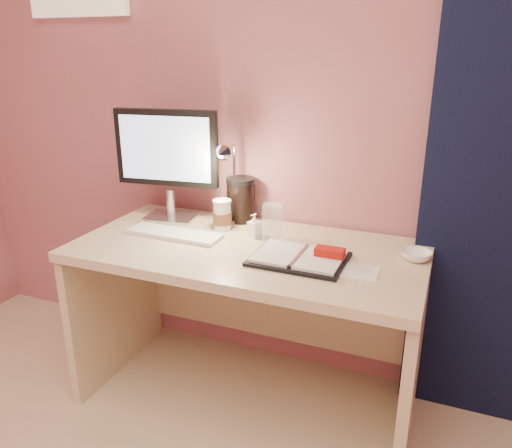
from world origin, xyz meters
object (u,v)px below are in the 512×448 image
at_px(desk, 254,289).
at_px(clear_cup, 273,223).
at_px(planner, 301,257).
at_px(dark_jar, 241,202).
at_px(bowl, 416,256).
at_px(desk_lamp, 224,176).
at_px(monitor, 167,155).
at_px(keyboard, 174,234).
at_px(lotion_bottle, 254,225).
at_px(coffee_cup, 222,216).

height_order(desk, clear_cup, clear_cup).
distance_m(desk, planner, 0.37).
bearing_deg(planner, dark_jar, 140.05).
distance_m(bowl, desk_lamp, 0.85).
xyz_separation_m(monitor, planner, (0.71, -0.24, -0.29)).
relative_size(keyboard, dark_jar, 2.29).
bearing_deg(desk, dark_jar, 125.70).
height_order(planner, dark_jar, dark_jar).
distance_m(planner, dark_jar, 0.53).
height_order(keyboard, lotion_bottle, lotion_bottle).
relative_size(keyboard, coffee_cup, 3.10).
relative_size(coffee_cup, clear_cup, 0.88).
relative_size(lotion_bottle, desk_lamp, 0.27).
xyz_separation_m(lotion_bottle, desk_lamp, (-0.16, 0.06, 0.19)).
bearing_deg(coffee_cup, keyboard, -135.86).
relative_size(bowl, lotion_bottle, 1.13).
bearing_deg(planner, lotion_bottle, 147.74).
relative_size(desk, planner, 3.97).
height_order(monitor, dark_jar, monitor).
bearing_deg(keyboard, coffee_cup, 45.29).
bearing_deg(monitor, clear_cup, -15.43).
height_order(bowl, dark_jar, dark_jar).
distance_m(desk, clear_cup, 0.31).
distance_m(desk, lotion_bottle, 0.28).
relative_size(keyboard, desk_lamp, 1.10).
height_order(planner, desk_lamp, desk_lamp).
height_order(planner, lotion_bottle, lotion_bottle).
bearing_deg(desk, planner, -27.94).
xyz_separation_m(desk, planner, (0.24, -0.13, 0.24)).
xyz_separation_m(desk, monitor, (-0.46, 0.11, 0.53)).
xyz_separation_m(monitor, bowl, (1.11, -0.07, -0.28)).
height_order(desk, keyboard, keyboard).
height_order(keyboard, desk_lamp, desk_lamp).
bearing_deg(lotion_bottle, desk, -68.85).
bearing_deg(clear_cup, planner, -42.84).
distance_m(monitor, desk_lamp, 0.29).
bearing_deg(desk, monitor, 166.78).
relative_size(monitor, clear_cup, 3.33).
height_order(bowl, lotion_bottle, lotion_bottle).
height_order(desk, desk_lamp, desk_lamp).
relative_size(coffee_cup, bowl, 1.17).
distance_m(coffee_cup, bowl, 0.83).
distance_m(dark_jar, desk_lamp, 0.19).
xyz_separation_m(desk, keyboard, (-0.34, -0.08, 0.23)).
bearing_deg(monitor, bowl, -11.09).
height_order(keyboard, bowl, bowl).
relative_size(monitor, keyboard, 1.22).
height_order(lotion_bottle, dark_jar, dark_jar).
height_order(desk, coffee_cup, coffee_cup).
height_order(planner, coffee_cup, coffee_cup).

